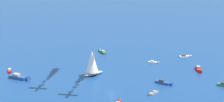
# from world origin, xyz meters

# --- Properties ---
(ground_plane) EXTENTS (2000.00, 2000.00, 0.00)m
(ground_plane) POSITION_xyz_m (0.00, 0.00, 0.00)
(ground_plane) COLOR navy
(sailboat_near_centre) EXTENTS (10.86, 6.50, 13.64)m
(sailboat_near_centre) POSITION_xyz_m (-2.03, -21.94, 6.23)
(sailboat_near_centre) COLOR #9E9993
(sailboat_near_centre) RESTS_ON ground_plane
(motorboat_inshore) EXTENTS (2.18, 7.42, 2.14)m
(motorboat_inshore) POSITION_xyz_m (-22.96, -51.53, 0.58)
(motorboat_inshore) COLOR #33704C
(motorboat_inshore) RESTS_ON ground_plane
(motorboat_trailing) EXTENTS (8.47, 10.00, 3.04)m
(motorboat_trailing) POSITION_xyz_m (28.87, -33.73, 0.82)
(motorboat_trailing) COLOR #23478C
(motorboat_trailing) RESTS_ON ground_plane
(motorboat_mid_cluster) EXTENTS (2.97, 5.93, 1.67)m
(motorboat_mid_cluster) POSITION_xyz_m (30.71, -45.69, 0.45)
(motorboat_mid_cluster) COLOR #B21E1E
(motorboat_mid_cluster) RESTS_ON ground_plane
(motorboat_outer_ring_a) EXTENTS (5.06, 4.74, 1.60)m
(motorboat_outer_ring_a) POSITION_xyz_m (-37.74, -21.98, 0.43)
(motorboat_outer_ring_a) COLOR white
(motorboat_outer_ring_a) RESTS_ON ground_plane
(motorboat_outer_ring_b) EXTENTS (6.91, 3.84, 1.95)m
(motorboat_outer_ring_b) POSITION_xyz_m (-58.60, -21.54, 0.53)
(motorboat_outer_ring_b) COLOR white
(motorboat_outer_ring_b) RESTS_ON ground_plane
(motorboat_outer_ring_d) EXTENTS (6.16, 7.88, 2.34)m
(motorboat_outer_ring_d) POSITION_xyz_m (-49.84, -1.84, 0.63)
(motorboat_outer_ring_d) COLOR #B21E1E
(motorboat_outer_ring_d) RESTS_ON ground_plane
(motorboat_outer_ring_e) EXTENTS (5.32, 2.25, 1.50)m
(motorboat_outer_ring_e) POSITION_xyz_m (-13.91, 9.86, 0.40)
(motorboat_outer_ring_e) COLOR #9E9993
(motorboat_outer_ring_e) RESTS_ON ground_plane
(motorboat_outer_ring_f) EXTENTS (5.61, 7.98, 2.31)m
(motorboat_outer_ring_f) POSITION_xyz_m (-24.98, 3.70, 0.62)
(motorboat_outer_ring_f) COLOR #23478C
(motorboat_outer_ring_f) RESTS_ON ground_plane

